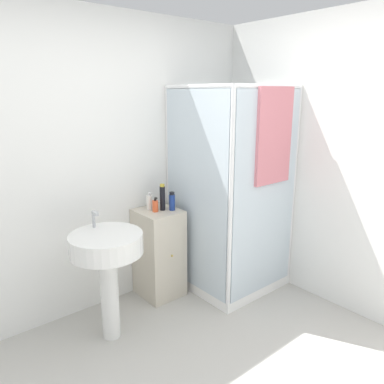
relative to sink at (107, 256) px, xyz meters
The scene contains 8 objects.
wall_back 0.78m from the sink, 79.16° to the left, with size 6.40×0.06×2.50m, color white.
shower_enclosure 1.29m from the sink, ahead, with size 0.87×0.90×1.91m.
vanity_cabinet 0.77m from the sink, 23.74° to the left, with size 0.36×0.41×0.82m.
sink is the anchor object (origin of this frame).
soap_dispenser 0.71m from the sink, 23.84° to the left, with size 0.05×0.05×0.13m.
shampoo_bottle_tall_black 0.80m from the sink, 21.19° to the left, with size 0.05×0.05×0.24m.
shampoo_bottle_blue 0.83m from the sink, 15.78° to the left, with size 0.05×0.05×0.17m.
lotion_bottle_white 0.76m from the sink, 30.51° to the left, with size 0.05×0.05×0.16m.
Camera 1 is at (-1.25, -1.18, 1.85)m, focal length 35.00 mm.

